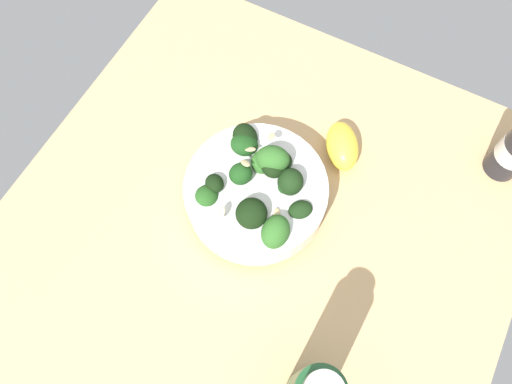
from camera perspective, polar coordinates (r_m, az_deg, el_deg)
ground_plane at (r=69.35cm, az=0.68°, el=-4.17°), size 69.67×69.67×3.14cm
bowl_of_broccoli at (r=65.04cm, az=0.13°, el=0.19°), size 19.27×19.27×10.43cm
lemon_wedge at (r=71.37cm, az=10.18°, el=5.39°), size 8.96×8.02×4.49cm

